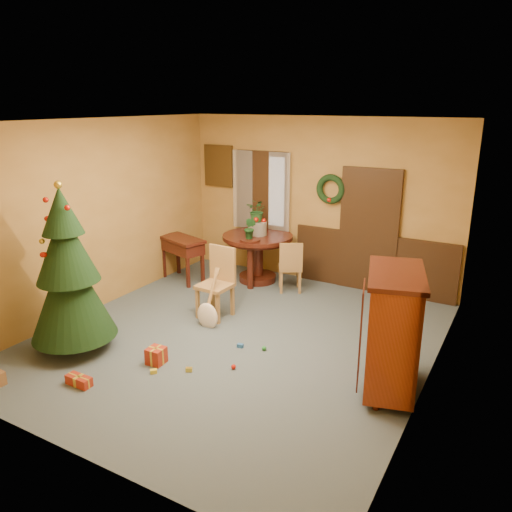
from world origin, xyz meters
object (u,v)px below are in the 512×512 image
Objects in this scene: chair_near at (218,280)px; writing_desk at (182,249)px; dining_table at (258,249)px; christmas_tree at (68,273)px; sideboard at (392,329)px.

chair_near is 1.72m from writing_desk.
dining_table is 0.56× the size of christmas_tree.
christmas_tree is 3.99m from sideboard.
dining_table is 1.26× the size of writing_desk.
christmas_tree is at bearing -164.67° from sideboard.
writing_desk is 4.59m from sideboard.
christmas_tree is at bearing -102.92° from dining_table.
chair_near is 2.93m from sideboard.
christmas_tree is 2.88m from writing_desk.
christmas_tree is (-1.02, -1.85, 0.49)m from chair_near.
sideboard is (3.84, 1.05, -0.30)m from christmas_tree.
christmas_tree is 1.58× the size of sideboard.
chair_near is (0.23, -1.62, -0.03)m from dining_table.
christmas_tree reaches higher than sideboard.
chair_near is at bearing -34.38° from writing_desk.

